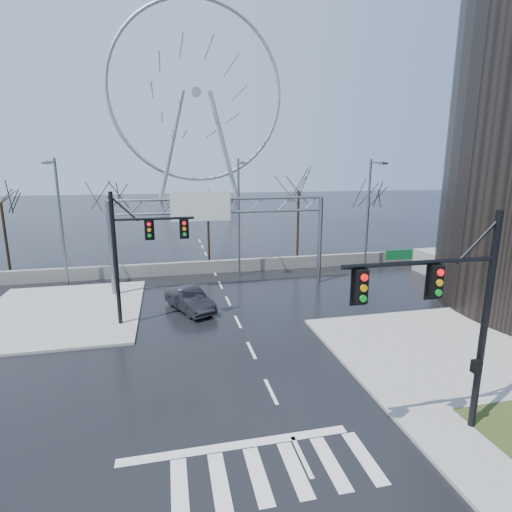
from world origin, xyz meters
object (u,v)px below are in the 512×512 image
object	(u,v)px
signal_mast_near	(453,306)
sign_gantry	(216,223)
car	(190,300)
ferris_wheel	(197,100)
signal_mast_far	(135,246)

from	to	relation	value
signal_mast_near	sign_gantry	distance (m)	19.79
sign_gantry	car	bearing A→B (deg)	-119.10
signal_mast_near	ferris_wheel	distance (m)	101.29
signal_mast_far	car	xyz separation A→B (m)	(3.10, 1.71, -4.08)
ferris_wheel	car	size ratio (longest dim) A/B	11.13
signal_mast_near	car	distance (m)	17.20
signal_mast_near	sign_gantry	xyz separation A→B (m)	(-5.52, 19.00, 0.31)
sign_gantry	car	distance (m)	6.61
signal_mast_far	ferris_wheel	world-z (taller)	ferris_wheel
sign_gantry	signal_mast_far	bearing A→B (deg)	-132.47
signal_mast_far	car	world-z (taller)	signal_mast_far
signal_mast_near	signal_mast_far	distance (m)	17.03
signal_mast_far	car	bearing A→B (deg)	28.85
signal_mast_near	ferris_wheel	size ratio (longest dim) A/B	0.16
signal_mast_near	car	xyz separation A→B (m)	(-7.90, 14.71, -4.12)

